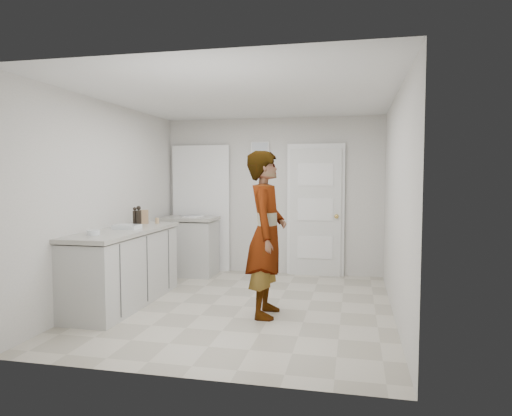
% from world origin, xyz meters
% --- Properties ---
extents(ground, '(4.00, 4.00, 0.00)m').
position_xyz_m(ground, '(0.00, 0.00, 0.00)').
color(ground, '#A29B88').
rests_on(ground, ground).
extents(room_shell, '(4.00, 4.00, 4.00)m').
position_xyz_m(room_shell, '(-0.17, 1.95, 1.02)').
color(room_shell, beige).
rests_on(room_shell, ground).
extents(main_counter, '(0.64, 1.96, 0.93)m').
position_xyz_m(main_counter, '(-1.45, -0.20, 0.43)').
color(main_counter, '#B9B9B4').
rests_on(main_counter, ground).
extents(side_counter, '(0.84, 0.61, 0.93)m').
position_xyz_m(side_counter, '(-1.25, 1.55, 0.43)').
color(side_counter, '#B9B9B4').
rests_on(side_counter, ground).
extents(person, '(0.47, 0.69, 1.85)m').
position_xyz_m(person, '(0.34, -0.27, 0.93)').
color(person, silver).
rests_on(person, ground).
extents(cake_mix_box, '(0.13, 0.09, 0.19)m').
position_xyz_m(cake_mix_box, '(-1.50, 0.46, 1.02)').
color(cake_mix_box, '#886444').
rests_on(cake_mix_box, main_counter).
extents(spice_jar, '(0.05, 0.05, 0.08)m').
position_xyz_m(spice_jar, '(-1.33, 0.52, 0.96)').
color(spice_jar, tan).
rests_on(spice_jar, main_counter).
extents(oil_cruet_a, '(0.07, 0.07, 0.27)m').
position_xyz_m(oil_cruet_a, '(-1.42, 0.15, 1.05)').
color(oil_cruet_a, black).
rests_on(oil_cruet_a, main_counter).
extents(oil_cruet_b, '(0.05, 0.05, 0.25)m').
position_xyz_m(oil_cruet_b, '(-1.49, 0.17, 1.04)').
color(oil_cruet_b, black).
rests_on(oil_cruet_b, main_counter).
extents(baking_dish, '(0.31, 0.22, 0.05)m').
position_xyz_m(baking_dish, '(-1.43, -0.15, 0.95)').
color(baking_dish, silver).
rests_on(baking_dish, main_counter).
extents(egg_bowl, '(0.14, 0.14, 0.05)m').
position_xyz_m(egg_bowl, '(-1.51, -0.76, 0.95)').
color(egg_bowl, silver).
rests_on(egg_bowl, main_counter).
extents(papers, '(0.28, 0.33, 0.01)m').
position_xyz_m(papers, '(-1.21, 1.61, 0.93)').
color(papers, white).
rests_on(papers, side_counter).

